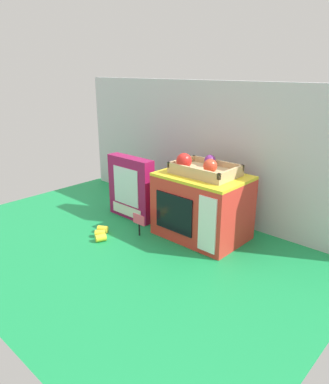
% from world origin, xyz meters
% --- Properties ---
extents(ground_plane, '(1.70, 1.70, 0.00)m').
position_xyz_m(ground_plane, '(0.00, 0.00, 0.00)').
color(ground_plane, '#198C47').
rests_on(ground_plane, ground).
extents(display_back_panel, '(1.61, 0.03, 0.66)m').
position_xyz_m(display_back_panel, '(0.00, 0.27, 0.33)').
color(display_back_panel, '#B7BABF').
rests_on(display_back_panel, ground).
extents(toy_microwave, '(0.37, 0.27, 0.28)m').
position_xyz_m(toy_microwave, '(0.19, 0.04, 0.14)').
color(toy_microwave, red).
rests_on(toy_microwave, ground).
extents(food_groups_crate, '(0.27, 0.18, 0.09)m').
position_xyz_m(food_groups_crate, '(0.19, 0.05, 0.31)').
color(food_groups_crate, tan).
rests_on(food_groups_crate, toy_microwave).
extents(cookie_set_box, '(0.26, 0.07, 0.31)m').
position_xyz_m(cookie_set_box, '(-0.20, -0.02, 0.15)').
color(cookie_set_box, '#99144C').
rests_on(cookie_set_box, ground).
extents(price_sign, '(0.07, 0.01, 0.10)m').
position_xyz_m(price_sign, '(-0.01, -0.14, 0.07)').
color(price_sign, black).
rests_on(price_sign, ground).
extents(loose_toy_banana, '(0.11, 0.11, 0.03)m').
position_xyz_m(loose_toy_banana, '(-0.13, -0.27, 0.02)').
color(loose_toy_banana, yellow).
rests_on(loose_toy_banana, ground).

